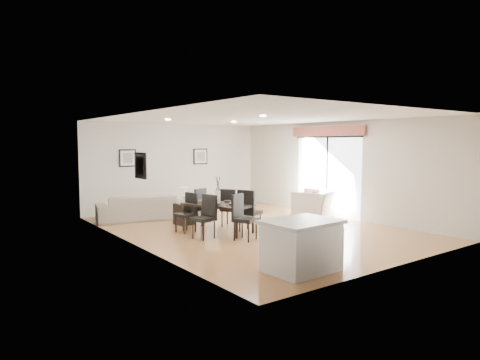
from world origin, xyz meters
TOP-DOWN VIEW (x-y plane):
  - ground at (0.00, 0.00)m, footprint 8.00×8.00m
  - wall_back at (0.00, 4.00)m, footprint 6.00×0.04m
  - wall_front at (0.00, -4.00)m, footprint 6.00×0.04m
  - wall_left at (-3.00, 0.00)m, footprint 0.04×8.00m
  - wall_right at (3.00, 0.00)m, footprint 0.04×8.00m
  - ceiling at (0.00, 0.00)m, footprint 6.00×8.00m
  - sofa at (-1.73, 2.73)m, footprint 2.49×1.43m
  - armchair at (2.34, 0.16)m, footprint 1.50×1.42m
  - courtyard_plant_a at (5.88, -0.70)m, footprint 0.65×0.59m
  - courtyard_plant_b at (5.66, 1.10)m, footprint 0.41×0.41m
  - dining_table at (-0.90, 0.17)m, footprint 1.33×1.80m
  - dining_chair_wnear at (-1.46, -0.21)m, footprint 0.51×0.51m
  - dining_chair_wfar at (-1.46, 0.59)m, footprint 0.49×0.49m
  - dining_chair_enear at (-0.33, -0.26)m, footprint 0.59×0.59m
  - dining_chair_efar at (-0.32, 0.53)m, footprint 0.59×0.59m
  - dining_chair_head at (-0.93, -0.82)m, footprint 0.59×0.59m
  - dining_chair_foot at (-0.87, 1.17)m, footprint 0.54×0.54m
  - vase at (-0.90, 0.17)m, footprint 0.78×1.22m
  - coffee_table at (-0.01, 2.79)m, footprint 1.13×0.85m
  - side_table at (-1.11, 1.45)m, footprint 0.45×0.45m
  - table_lamp at (-1.11, 1.45)m, footprint 0.22×0.22m
  - cushion at (2.23, 0.05)m, footprint 0.35×0.27m
  - kitchen_island at (-1.50, -3.23)m, footprint 1.25×0.98m
  - bar_stool at (-0.67, -3.23)m, footprint 0.29×0.29m
  - framed_print_back_left at (-1.60, 3.97)m, footprint 0.52×0.04m
  - framed_print_back_right at (0.90, 3.97)m, footprint 0.52×0.04m
  - framed_print_left_wall at (-2.97, -0.20)m, footprint 0.04×0.52m
  - sliding_door at (2.96, 0.30)m, footprint 0.12×2.70m
  - courtyard at (6.16, 0.87)m, footprint 6.00×6.00m

SIDE VIEW (x-z plane):
  - ground at x=0.00m, z-range 0.00..0.00m
  - coffee_table at x=-0.01m, z-range 0.00..0.40m
  - side_table at x=-1.11m, z-range 0.00..0.55m
  - courtyard_plant_a at x=5.88m, z-range 0.00..0.63m
  - courtyard_plant_b at x=5.66m, z-range 0.00..0.66m
  - sofa at x=-1.73m, z-range 0.00..0.68m
  - armchair at x=2.34m, z-range 0.00..0.76m
  - kitchen_island at x=-1.50m, z-range 0.01..0.85m
  - dining_chair_wfar at x=-1.46m, z-range 0.05..0.98m
  - dining_chair_foot at x=-0.87m, z-range 0.06..1.00m
  - dining_chair_efar at x=-0.32m, z-range 0.06..1.01m
  - dining_chair_wnear at x=-1.46m, z-range 0.06..1.01m
  - bar_stool at x=-0.67m, z-range 0.23..0.86m
  - dining_chair_head at x=-0.93m, z-range 0.06..1.05m
  - dining_chair_enear at x=-0.33m, z-range 0.06..1.06m
  - dining_table at x=-0.90m, z-range 0.27..0.94m
  - cushion at x=2.23m, z-range 0.44..0.78m
  - table_lamp at x=-1.11m, z-range 0.61..1.02m
  - vase at x=-0.90m, z-range 0.60..1.24m
  - courtyard at x=6.16m, z-range -0.08..1.92m
  - wall_back at x=0.00m, z-range 0.00..2.70m
  - wall_front at x=0.00m, z-range 0.00..2.70m
  - wall_left at x=-3.00m, z-range 0.00..2.70m
  - wall_right at x=3.00m, z-range 0.00..2.70m
  - framed_print_back_left at x=-1.60m, z-range 1.39..1.91m
  - framed_print_back_right at x=0.90m, z-range 1.39..1.91m
  - framed_print_left_wall at x=-2.97m, z-range 1.39..1.91m
  - sliding_door at x=2.96m, z-range 0.38..2.95m
  - ceiling at x=0.00m, z-range 2.69..2.71m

